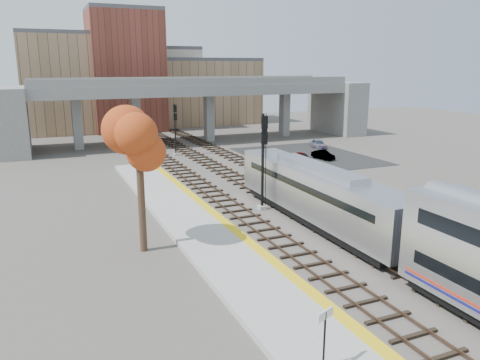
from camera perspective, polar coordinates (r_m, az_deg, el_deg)
name	(u,v)px	position (r m, az deg, el deg)	size (l,w,h in m)	color
ground	(349,251)	(29.94, 13.14, -8.46)	(160.00, 160.00, 0.00)	#47423D
platform	(241,268)	(26.46, 0.17, -10.72)	(4.50, 60.00, 0.35)	#9E9E99
yellow_strip	(272,260)	(27.14, 3.91, -9.69)	(0.70, 60.00, 0.01)	yellow
tracks	(270,198)	(40.44, 3.73, -2.15)	(10.70, 95.00, 0.25)	black
overpass	(196,103)	(70.73, -5.44, 9.37)	(54.00, 12.00, 9.50)	slate
buildings_far	(140,84)	(90.54, -12.06, 11.40)	(43.00, 21.00, 20.60)	tan
parking_lot	(307,156)	(59.87, 8.14, 2.91)	(14.00, 18.00, 0.04)	black
locomotive	(317,193)	(33.88, 9.43, -1.60)	(3.02, 19.05, 4.10)	#A8AAB2
signal_mast_near	(263,162)	(36.39, 2.82, 2.23)	(0.60, 0.64, 7.61)	#9E9E99
signal_mast_mid	(264,151)	(45.49, 2.94, 3.53)	(0.60, 0.64, 6.44)	#9E9E99
signal_mast_far	(175,131)	(59.71, -7.89, 5.93)	(0.60, 0.64, 6.53)	#9E9E99
station_sign	(325,326)	(17.96, 10.32, -17.15)	(0.86, 0.38, 2.27)	black
tree	(138,144)	(28.09, -12.27, 4.36)	(3.60, 3.60, 9.04)	#382619
car_a	(302,157)	(55.84, 7.53, 2.77)	(1.35, 3.35, 1.14)	#99999E
car_b	(323,155)	(57.90, 10.09, 3.02)	(1.12, 3.22, 1.06)	#99999E
car_c	(318,144)	(66.01, 9.52, 4.35)	(1.49, 3.68, 1.07)	#99999E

